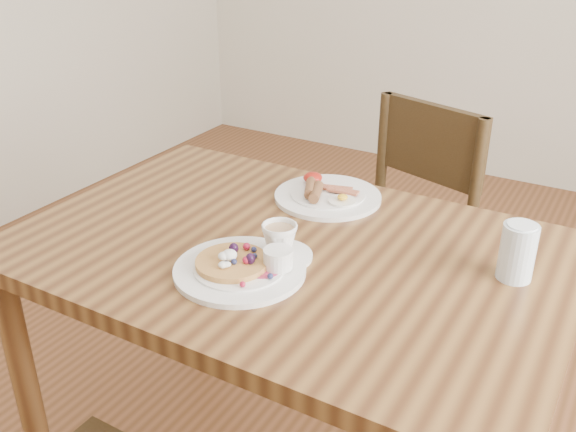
# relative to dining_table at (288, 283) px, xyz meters

# --- Properties ---
(dining_table) EXTENTS (1.20, 0.80, 0.75)m
(dining_table) POSITION_rel_dining_table_xyz_m (0.00, 0.00, 0.00)
(dining_table) COLOR brown
(dining_table) RESTS_ON ground
(chair_far) EXTENTS (0.53, 0.53, 0.88)m
(chair_far) POSITION_rel_dining_table_xyz_m (0.02, 0.65, -0.16)
(chair_far) COLOR #352513
(chair_far) RESTS_ON ground
(pancake_plate) EXTENTS (0.27, 0.27, 0.06)m
(pancake_plate) POSITION_rel_dining_table_xyz_m (-0.02, -0.15, 0.11)
(pancake_plate) COLOR white
(pancake_plate) RESTS_ON dining_table
(breakfast_plate) EXTENTS (0.27, 0.27, 0.04)m
(breakfast_plate) POSITION_rel_dining_table_xyz_m (-0.04, 0.26, 0.11)
(breakfast_plate) COLOR white
(breakfast_plate) RESTS_ON dining_table
(teacup_saucer) EXTENTS (0.14, 0.14, 0.08)m
(teacup_saucer) POSITION_rel_dining_table_xyz_m (0.01, -0.06, 0.13)
(teacup_saucer) COLOR white
(teacup_saucer) RESTS_ON dining_table
(water_glass) EXTENTS (0.07, 0.07, 0.12)m
(water_glass) POSITION_rel_dining_table_xyz_m (0.46, 0.11, 0.16)
(water_glass) COLOR silver
(water_glass) RESTS_ON dining_table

